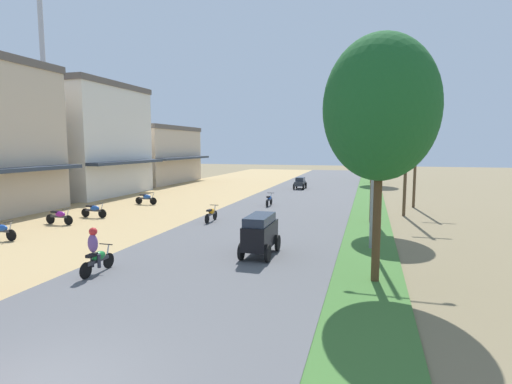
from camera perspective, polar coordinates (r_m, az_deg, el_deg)
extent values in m
cube|color=#2D3847|center=(28.41, -30.79, 2.69)|extent=(1.20, 10.25, 0.25)
cube|color=silver|center=(40.76, -23.40, 6.39)|extent=(8.60, 10.08, 9.60)
cube|color=#2D3847|center=(37.90, -17.51, 4.04)|extent=(1.20, 10.08, 0.25)
cube|color=#59514C|center=(41.11, -23.73, 13.44)|extent=(8.80, 10.28, 0.50)
cube|color=#C6B299|center=(51.41, -14.25, 4.85)|extent=(7.26, 12.00, 6.40)
cube|color=#2D3847|center=(49.44, -9.97, 4.75)|extent=(1.20, 12.00, 0.25)
cube|color=#59514C|center=(51.44, -14.35, 8.70)|extent=(7.46, 12.20, 0.50)
cylinder|color=#B2B2B7|center=(42.20, -27.98, 17.86)|extent=(0.44, 0.44, 26.70)
cylinder|color=black|center=(22.31, -31.30, -5.24)|extent=(0.56, 0.06, 0.56)
cube|color=#333338|center=(22.73, -32.40, -4.64)|extent=(1.12, 0.12, 0.12)
ellipsoid|color=#1E4CA5|center=(22.64, -32.28, -4.31)|extent=(0.64, 0.28, 0.32)
cylinder|color=#A5A8AD|center=(22.30, -31.45, -4.54)|extent=(0.26, 0.05, 0.68)
cylinder|color=black|center=(22.28, -31.61, -3.59)|extent=(0.04, 0.54, 0.04)
cylinder|color=black|center=(25.23, -24.98, -3.63)|extent=(0.56, 0.06, 0.56)
cylinder|color=black|center=(26.05, -27.06, -3.43)|extent=(0.56, 0.06, 0.56)
cube|color=#333338|center=(25.61, -26.06, -3.13)|extent=(1.12, 0.12, 0.12)
ellipsoid|color=#8C1E8C|center=(25.53, -25.94, -2.83)|extent=(0.64, 0.28, 0.32)
cube|color=black|center=(25.75, -26.55, -2.52)|extent=(0.44, 0.20, 0.10)
cylinder|color=#A5A8AD|center=(25.22, -25.11, -3.01)|extent=(0.26, 0.05, 0.68)
cylinder|color=black|center=(25.21, -25.26, -2.18)|extent=(0.04, 0.54, 0.04)
cylinder|color=black|center=(26.82, -20.89, -2.87)|extent=(0.56, 0.06, 0.56)
cylinder|color=black|center=(27.58, -22.96, -2.71)|extent=(0.56, 0.06, 0.56)
cube|color=#333338|center=(27.17, -21.95, -2.42)|extent=(1.12, 0.12, 0.12)
ellipsoid|color=#1E4CA5|center=(27.10, -21.83, -2.13)|extent=(0.64, 0.28, 0.32)
cube|color=black|center=(27.30, -22.44, -1.84)|extent=(0.44, 0.20, 0.10)
cylinder|color=#A5A8AD|center=(26.82, -21.01, -2.29)|extent=(0.26, 0.05, 0.68)
cylinder|color=black|center=(26.80, -21.15, -1.51)|extent=(0.04, 0.54, 0.04)
cylinder|color=black|center=(31.71, -14.31, -1.25)|extent=(0.56, 0.06, 0.56)
cylinder|color=black|center=(32.34, -16.22, -1.16)|extent=(0.56, 0.06, 0.56)
cube|color=#333338|center=(32.00, -15.28, -0.89)|extent=(1.12, 0.12, 0.12)
ellipsoid|color=#1E4CA5|center=(31.94, -15.17, -0.64)|extent=(0.64, 0.28, 0.32)
cube|color=black|center=(32.11, -15.73, -0.41)|extent=(0.44, 0.20, 0.10)
cylinder|color=#A5A8AD|center=(31.70, -14.42, -0.76)|extent=(0.26, 0.05, 0.68)
cylinder|color=black|center=(31.69, -14.53, -0.10)|extent=(0.04, 0.54, 0.04)
cylinder|color=#4C351E|center=(13.80, 16.72, -3.21)|extent=(0.27, 0.27, 4.38)
ellipsoid|color=#1B5524|center=(13.66, 17.21, 11.29)|extent=(3.65, 3.65, 4.65)
cylinder|color=#4C351E|center=(24.31, 16.38, 3.42)|extent=(0.39, 0.39, 6.51)
ellipsoid|color=#1E4F17|center=(24.48, 16.71, 13.64)|extent=(3.49, 3.49, 3.98)
cylinder|color=#4C351E|center=(50.75, 16.11, 4.59)|extent=(0.37, 0.37, 5.94)
ellipsoid|color=#275F18|center=(50.81, 16.26, 9.38)|extent=(4.07, 4.07, 4.64)
cylinder|color=gray|center=(18.08, 16.28, 4.49)|extent=(0.16, 0.16, 7.80)
cylinder|color=gray|center=(18.36, 14.39, 16.33)|extent=(1.40, 0.08, 0.08)
ellipsoid|color=silver|center=(18.38, 12.11, 16.15)|extent=(0.36, 0.20, 0.14)
cylinder|color=gray|center=(18.37, 18.94, 16.18)|extent=(1.40, 0.08, 0.08)
ellipsoid|color=silver|center=(18.40, 21.19, 15.85)|extent=(0.36, 0.20, 0.14)
cylinder|color=gray|center=(55.76, 15.96, 5.38)|extent=(0.16, 0.16, 7.18)
cylinder|color=gray|center=(55.81, 15.35, 8.94)|extent=(1.40, 0.08, 0.08)
ellipsoid|color=silver|center=(55.82, 14.62, 8.89)|extent=(0.36, 0.20, 0.14)
cylinder|color=gray|center=(55.82, 16.80, 8.89)|extent=(1.40, 0.08, 0.08)
ellipsoid|color=silver|center=(55.83, 17.52, 8.80)|extent=(0.36, 0.20, 0.14)
cylinder|color=brown|center=(27.55, 20.49, 5.83)|extent=(0.20, 0.20, 8.77)
cube|color=#473323|center=(27.80, 20.81, 13.86)|extent=(1.80, 0.10, 0.10)
cylinder|color=brown|center=(31.66, 21.66, 5.56)|extent=(0.20, 0.20, 8.47)
cube|color=#473323|center=(31.84, 21.95, 12.29)|extent=(1.80, 0.10, 0.10)
cube|color=black|center=(16.48, 0.61, -6.06)|extent=(0.95, 2.40, 0.95)
cube|color=#232B38|center=(16.25, 0.52, -3.90)|extent=(0.87, 2.00, 0.35)
cylinder|color=black|center=(15.66, 1.68, -8.66)|extent=(0.12, 0.68, 0.68)
cylinder|color=black|center=(15.94, -2.09, -8.38)|extent=(0.12, 0.68, 0.68)
cylinder|color=black|center=(17.29, 3.08, -7.20)|extent=(0.12, 0.68, 0.68)
cylinder|color=black|center=(17.54, -0.35, -6.99)|extent=(0.12, 0.68, 0.68)
cube|color=#282D33|center=(42.17, 6.24, 1.22)|extent=(0.88, 2.25, 0.44)
cube|color=#232B38|center=(42.23, 6.27, 1.80)|extent=(0.81, 1.30, 0.40)
cylinder|color=black|center=(43.07, 5.77, 1.00)|extent=(0.11, 0.64, 0.64)
cylinder|color=black|center=(42.91, 7.07, 0.97)|extent=(0.11, 0.64, 0.64)
cylinder|color=black|center=(41.48, 5.38, 0.80)|extent=(0.11, 0.64, 0.64)
cylinder|color=black|center=(41.32, 6.73, 0.76)|extent=(0.11, 0.64, 0.64)
cylinder|color=black|center=(15.86, -20.10, -9.09)|extent=(0.06, 0.56, 0.56)
cylinder|color=black|center=(14.91, -22.92, -10.20)|extent=(0.06, 0.56, 0.56)
cube|color=#333338|center=(15.33, -21.49, -8.98)|extent=(0.12, 1.12, 0.12)
ellipsoid|color=#14722D|center=(15.36, -21.33, -8.41)|extent=(0.28, 0.64, 0.32)
cube|color=black|center=(15.05, -22.19, -8.27)|extent=(0.20, 0.44, 0.10)
cylinder|color=#A5A8AD|center=(15.74, -20.27, -8.19)|extent=(0.05, 0.26, 0.68)
cylinder|color=black|center=(15.61, -20.45, -6.93)|extent=(0.54, 0.04, 0.04)
ellipsoid|color=#724C8C|center=(15.02, -22.06, -6.73)|extent=(0.36, 0.28, 0.64)
sphere|color=red|center=(14.97, -22.04, -5.21)|extent=(0.28, 0.28, 0.28)
cylinder|color=#2D2D38|center=(15.34, -22.15, -8.93)|extent=(0.12, 0.12, 0.48)
cylinder|color=#2D2D38|center=(15.17, -21.30, -9.06)|extent=(0.12, 0.12, 0.48)
cylinder|color=black|center=(24.50, -5.81, -3.28)|extent=(0.06, 0.56, 0.56)
cylinder|color=black|center=(23.37, -6.93, -3.78)|extent=(0.06, 0.56, 0.56)
cube|color=#333338|center=(23.90, -6.36, -3.10)|extent=(0.12, 1.12, 0.12)
ellipsoid|color=orange|center=(23.95, -6.30, -2.74)|extent=(0.28, 0.64, 0.32)
cube|color=black|center=(23.60, -6.63, -2.59)|extent=(0.20, 0.44, 0.10)
cylinder|color=#A5A8AD|center=(24.40, -5.87, -2.68)|extent=(0.05, 0.26, 0.68)
cylinder|color=black|center=(24.29, -5.93, -1.84)|extent=(0.54, 0.04, 0.04)
cylinder|color=black|center=(30.59, 2.15, -1.29)|extent=(0.06, 0.56, 0.56)
cylinder|color=black|center=(29.40, 1.58, -1.61)|extent=(0.06, 0.56, 0.56)
cube|color=#333338|center=(29.97, 1.87, -1.11)|extent=(0.12, 1.12, 0.12)
ellipsoid|color=#1E4CA5|center=(30.03, 1.91, -0.83)|extent=(0.28, 0.64, 0.32)
cube|color=black|center=(29.66, 1.74, -0.68)|extent=(0.20, 0.44, 0.10)
cylinder|color=#A5A8AD|center=(30.50, 2.12, -0.81)|extent=(0.05, 0.26, 0.68)
cylinder|color=black|center=(30.39, 2.10, -0.13)|extent=(0.54, 0.04, 0.04)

